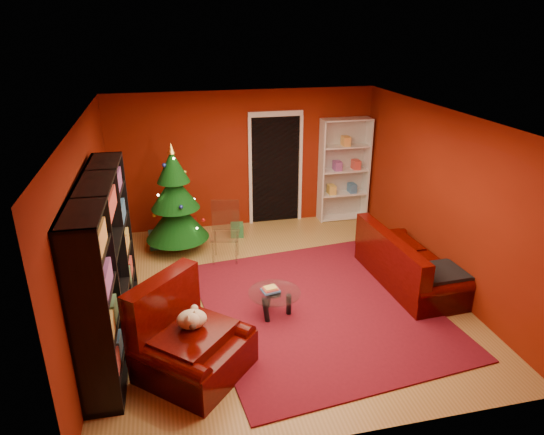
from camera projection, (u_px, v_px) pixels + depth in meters
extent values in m
cube|color=olive|center=(278.00, 294.00, 7.21)|extent=(5.00, 5.50, 0.05)
cube|color=silver|center=(279.00, 115.00, 6.21)|extent=(5.00, 5.50, 0.05)
cube|color=maroon|center=(244.00, 159.00, 9.22)|extent=(5.00, 0.05, 2.60)
cube|color=maroon|center=(87.00, 227.00, 6.19)|extent=(0.05, 5.50, 2.60)
cube|color=maroon|center=(443.00, 198.00, 7.23)|extent=(0.05, 5.50, 2.60)
cube|color=maroon|center=(319.00, 307.00, 6.83)|extent=(3.44, 3.89, 0.02)
cube|color=#1E7780|center=(157.00, 240.00, 8.60)|extent=(0.31, 0.31, 0.29)
cube|color=#256D39|center=(237.00, 230.00, 9.06)|extent=(0.27, 0.27, 0.24)
cube|color=maroon|center=(190.00, 225.00, 9.27)|extent=(0.27, 0.27, 0.23)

